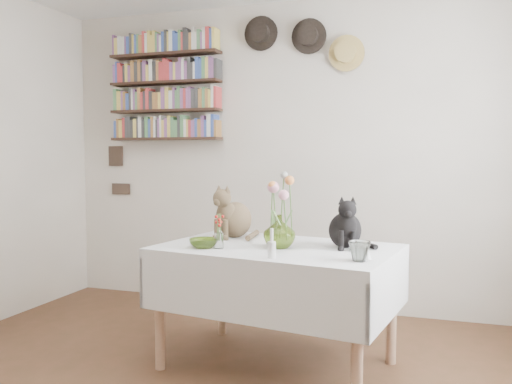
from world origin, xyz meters
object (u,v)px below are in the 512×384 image
(dining_table, at_px, (277,276))
(flower_vase, at_px, (279,231))
(tabby_cat, at_px, (235,210))
(black_cat, at_px, (345,221))
(bookshelf_unit, at_px, (165,87))

(dining_table, xyz_separation_m, flower_vase, (0.03, -0.05, 0.28))
(dining_table, distance_m, tabby_cat, 0.58)
(dining_table, bearing_deg, flower_vase, -61.84)
(dining_table, distance_m, black_cat, 0.52)
(tabby_cat, bearing_deg, black_cat, 5.79)
(black_cat, xyz_separation_m, flower_vase, (-0.36, -0.15, -0.06))
(flower_vase, height_order, bookshelf_unit, bookshelf_unit)
(tabby_cat, xyz_separation_m, black_cat, (0.75, -0.17, -0.02))
(dining_table, height_order, bookshelf_unit, bookshelf_unit)
(dining_table, bearing_deg, bookshelf_unit, 138.78)
(flower_vase, xyz_separation_m, bookshelf_unit, (-1.38, 1.23, 1.02))
(flower_vase, bearing_deg, tabby_cat, 141.18)
(dining_table, relative_size, flower_vase, 7.61)
(dining_table, distance_m, flower_vase, 0.28)
(dining_table, xyz_separation_m, tabby_cat, (-0.37, 0.27, 0.36))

